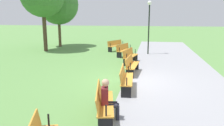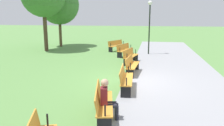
{
  "view_description": "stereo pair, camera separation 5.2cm",
  "coord_description": "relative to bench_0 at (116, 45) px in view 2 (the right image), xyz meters",
  "views": [
    {
      "loc": [
        9.83,
        0.87,
        2.91
      ],
      "look_at": [
        0.0,
        -0.9,
        0.8
      ],
      "focal_mm": 35.33,
      "sensor_mm": 36.0,
      "label": 1
    },
    {
      "loc": [
        9.82,
        0.92,
        2.91
      ],
      "look_at": [
        0.0,
        -0.9,
        0.8
      ],
      "focal_mm": 35.33,
      "sensor_mm": 36.0,
      "label": 2
    }
  ],
  "objects": [
    {
      "name": "bench_5",
      "position": [
        12.79,
        1.7,
        0.0
      ],
      "size": [
        2.03,
        0.85,
        0.89
      ],
      "rotation": [
        0.0,
        0.0,
        0.2
      ],
      "color": "orange",
      "rests_on": "ground"
    },
    {
      "name": "person_seated",
      "position": [
        12.88,
        1.87,
        0.16
      ],
      "size": [
        0.4,
        0.57,
        1.2
      ],
      "rotation": [
        0.0,
        0.0,
        0.2
      ],
      "color": "maroon",
      "rests_on": "ground"
    },
    {
      "name": "bench_3",
      "position": [
        7.56,
        2.05,
        0.0
      ],
      "size": [
        2.0,
        0.6,
        0.89
      ],
      "rotation": [
        0.0,
        0.0,
        -0.07
      ],
      "color": "orange",
      "rests_on": "ground"
    },
    {
      "name": "bench_4",
      "position": [
        10.19,
        2.05,
        0.0
      ],
      "size": [
        2.0,
        0.6,
        0.89
      ],
      "rotation": [
        0.0,
        0.0,
        0.07
      ],
      "color": "orange",
      "rests_on": "ground"
    },
    {
      "name": "bench_1",
      "position": [
        2.42,
        1.02,
        0.0
      ],
      "size": [
        2.02,
        1.09,
        0.89
      ],
      "rotation": [
        0.0,
        0.0,
        -0.33
      ],
      "color": "orange",
      "rests_on": "ground"
    },
    {
      "name": "lamp_post",
      "position": [
        1.24,
        2.78,
        2.36
      ],
      "size": [
        0.32,
        0.32,
        4.09
      ],
      "color": "black",
      "rests_on": "ground"
    },
    {
      "name": "path_paving",
      "position": [
        8.87,
        4.21,
        -0.48
      ],
      "size": [
        32.96,
        4.71,
        0.01
      ],
      "primitive_type": "cube",
      "color": "#939399",
      "rests_on": "ground"
    },
    {
      "name": "tree_4",
      "position": [
        -1.76,
        -5.87,
        3.55
      ],
      "size": [
        3.81,
        3.81,
        5.94
      ],
      "color": "brown",
      "rests_on": "ground"
    },
    {
      "name": "bench_2",
      "position": [
        4.96,
        1.7,
        0.0
      ],
      "size": [
        2.03,
        0.85,
        0.89
      ],
      "rotation": [
        0.0,
        0.0,
        -0.2
      ],
      "color": "orange",
      "rests_on": "ground"
    },
    {
      "name": "ground_plane",
      "position": [
        8.87,
        2.16,
        -0.48
      ],
      "size": [
        120.0,
        120.0,
        0.0
      ],
      "primitive_type": "plane",
      "color": "#5B8C47"
    },
    {
      "name": "bench_0",
      "position": [
        0.0,
        0.0,
        0.0
      ],
      "size": [
        1.97,
        1.31,
        0.89
      ],
      "rotation": [
        0.0,
        0.0,
        -0.47
      ],
      "color": "orange",
      "rests_on": "ground"
    }
  ]
}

